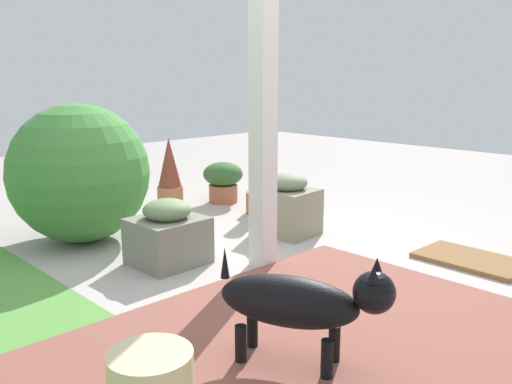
% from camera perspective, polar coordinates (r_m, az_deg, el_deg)
% --- Properties ---
extents(ground_plane, '(12.00, 12.00, 0.00)m').
position_cam_1_polar(ground_plane, '(3.27, 2.45, -8.56)').
color(ground_plane, '#ADA49F').
extents(brick_path, '(1.80, 2.40, 0.02)m').
position_cam_1_polar(brick_path, '(2.38, 5.76, -16.71)').
color(brick_path, brown).
rests_on(brick_path, ground).
extents(porch_pillar, '(0.12, 0.12, 2.25)m').
position_cam_1_polar(porch_pillar, '(3.22, 0.76, 11.57)').
color(porch_pillar, white).
rests_on(porch_pillar, ground).
extents(stone_planter_nearest, '(0.43, 0.39, 0.46)m').
position_cam_1_polar(stone_planter_nearest, '(4.01, 3.30, -1.49)').
color(stone_planter_nearest, gray).
rests_on(stone_planter_nearest, ground).
extents(stone_planter_mid, '(0.40, 0.43, 0.41)m').
position_cam_1_polar(stone_planter_mid, '(3.43, -9.21, -4.44)').
color(stone_planter_mid, gray).
rests_on(stone_planter_mid, ground).
extents(round_shrub, '(0.97, 0.97, 0.97)m').
position_cam_1_polar(round_shrub, '(3.98, -18.02, 1.87)').
color(round_shrub, '#408139').
rests_on(round_shrub, ground).
extents(terracotta_pot_tall, '(0.26, 0.26, 0.55)m').
position_cam_1_polar(terracotta_pot_tall, '(4.62, 0.54, 0.16)').
color(terracotta_pot_tall, '#AD5E36').
rests_on(terracotta_pot_tall, ground).
extents(terracotta_pot_spiky, '(0.22, 0.22, 0.64)m').
position_cam_1_polar(terracotta_pot_spiky, '(4.70, -9.04, 1.58)').
color(terracotta_pot_spiky, '#AE6844').
rests_on(terracotta_pot_spiky, ground).
extents(terracotta_pot_broad, '(0.37, 0.37, 0.37)m').
position_cam_1_polar(terracotta_pot_broad, '(5.03, -3.48, 1.32)').
color(terracotta_pot_broad, '#A45A41').
rests_on(terracotta_pot_broad, ground).
extents(dog, '(0.68, 0.44, 0.49)m').
position_cam_1_polar(dog, '(2.20, 4.67, -11.40)').
color(dog, black).
rests_on(dog, ground).
extents(doormat, '(0.65, 0.41, 0.03)m').
position_cam_1_polar(doormat, '(3.72, 21.62, -6.61)').
color(doormat, brown).
rests_on(doormat, ground).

